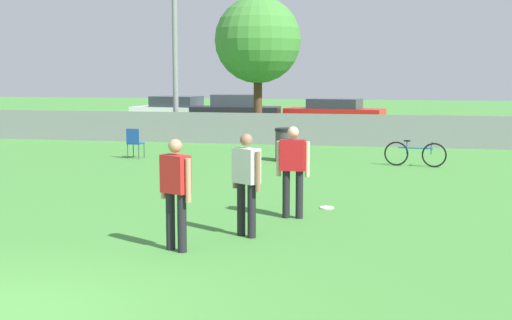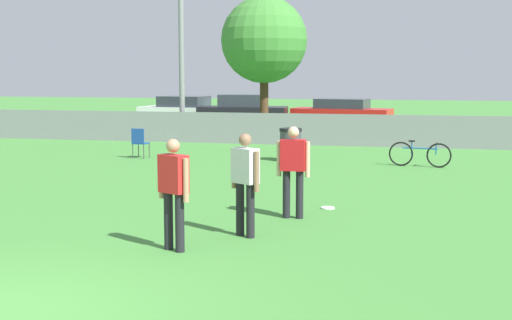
{
  "view_description": "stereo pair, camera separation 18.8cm",
  "coord_description": "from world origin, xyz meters",
  "px_view_note": "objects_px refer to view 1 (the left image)",
  "views": [
    {
      "loc": [
        4.17,
        -6.38,
        2.52
      ],
      "look_at": [
        1.63,
        5.26,
        1.05
      ],
      "focal_mm": 50.0,
      "sensor_mm": 36.0,
      "label": 1
    },
    {
      "loc": [
        4.35,
        -6.34,
        2.52
      ],
      "look_at": [
        1.63,
        5.26,
        1.05
      ],
      "focal_mm": 50.0,
      "sensor_mm": 36.0,
      "label": 2
    }
  ],
  "objects_px": {
    "parked_car_red": "(334,112)",
    "frisbee_disc": "(327,208)",
    "bicycle_sideline": "(415,154)",
    "parked_car_dark": "(236,111)",
    "tree_near_pole": "(258,40)",
    "player_receiver_white": "(246,177)",
    "folding_chair_sideline": "(135,141)",
    "trash_bin": "(286,145)",
    "player_defender_red": "(293,166)",
    "player_thrower_red": "(176,187)",
    "parked_car_white": "(177,111)"
  },
  "relations": [
    {
      "from": "parked_car_red",
      "to": "folding_chair_sideline",
      "type": "bearing_deg",
      "value": -98.37
    },
    {
      "from": "player_thrower_red",
      "to": "parked_car_red",
      "type": "height_order",
      "value": "player_thrower_red"
    },
    {
      "from": "player_defender_red",
      "to": "folding_chair_sideline",
      "type": "relative_size",
      "value": 1.81
    },
    {
      "from": "tree_near_pole",
      "to": "trash_bin",
      "type": "bearing_deg",
      "value": -70.97
    },
    {
      "from": "frisbee_disc",
      "to": "bicycle_sideline",
      "type": "relative_size",
      "value": 0.16
    },
    {
      "from": "frisbee_disc",
      "to": "trash_bin",
      "type": "distance_m",
      "value": 7.1
    },
    {
      "from": "player_defender_red",
      "to": "frisbee_disc",
      "type": "distance_m",
      "value": 1.44
    },
    {
      "from": "parked_car_dark",
      "to": "player_thrower_red",
      "type": "bearing_deg",
      "value": -82.38
    },
    {
      "from": "trash_bin",
      "to": "parked_car_dark",
      "type": "relative_size",
      "value": 0.23
    },
    {
      "from": "tree_near_pole",
      "to": "parked_car_red",
      "type": "bearing_deg",
      "value": 73.86
    },
    {
      "from": "parked_car_red",
      "to": "frisbee_disc",
      "type": "bearing_deg",
      "value": -75.21
    },
    {
      "from": "player_thrower_red",
      "to": "bicycle_sideline",
      "type": "height_order",
      "value": "player_thrower_red"
    },
    {
      "from": "folding_chair_sideline",
      "to": "parked_car_dark",
      "type": "bearing_deg",
      "value": -85.02
    },
    {
      "from": "bicycle_sideline",
      "to": "parked_car_red",
      "type": "bearing_deg",
      "value": 112.81
    },
    {
      "from": "tree_near_pole",
      "to": "trash_bin",
      "type": "distance_m",
      "value": 7.43
    },
    {
      "from": "player_receiver_white",
      "to": "tree_near_pole",
      "type": "bearing_deg",
      "value": 134.22
    },
    {
      "from": "tree_near_pole",
      "to": "player_defender_red",
      "type": "relative_size",
      "value": 3.33
    },
    {
      "from": "bicycle_sideline",
      "to": "frisbee_disc",
      "type": "bearing_deg",
      "value": -96.0
    },
    {
      "from": "trash_bin",
      "to": "parked_car_dark",
      "type": "height_order",
      "value": "parked_car_dark"
    },
    {
      "from": "tree_near_pole",
      "to": "player_thrower_red",
      "type": "height_order",
      "value": "tree_near_pole"
    },
    {
      "from": "tree_near_pole",
      "to": "trash_bin",
      "type": "height_order",
      "value": "tree_near_pole"
    },
    {
      "from": "player_thrower_red",
      "to": "folding_chair_sideline",
      "type": "distance_m",
      "value": 11.19
    },
    {
      "from": "tree_near_pole",
      "to": "player_receiver_white",
      "type": "bearing_deg",
      "value": -78.48
    },
    {
      "from": "tree_near_pole",
      "to": "parked_car_red",
      "type": "xyz_separation_m",
      "value": [
        2.11,
        7.3,
        -3.04
      ]
    },
    {
      "from": "player_receiver_white",
      "to": "parked_car_red",
      "type": "height_order",
      "value": "player_receiver_white"
    },
    {
      "from": "parked_car_dark",
      "to": "parked_car_red",
      "type": "height_order",
      "value": "parked_car_dark"
    },
    {
      "from": "player_receiver_white",
      "to": "parked_car_dark",
      "type": "relative_size",
      "value": 0.39
    },
    {
      "from": "parked_car_white",
      "to": "parked_car_red",
      "type": "height_order",
      "value": "parked_car_white"
    },
    {
      "from": "parked_car_red",
      "to": "parked_car_white",
      "type": "bearing_deg",
      "value": -166.18
    },
    {
      "from": "player_receiver_white",
      "to": "parked_car_white",
      "type": "bearing_deg",
      "value": 143.87
    },
    {
      "from": "player_defender_red",
      "to": "folding_chair_sideline",
      "type": "bearing_deg",
      "value": 128.09
    },
    {
      "from": "parked_car_white",
      "to": "player_thrower_red",
      "type": "bearing_deg",
      "value": -64.28
    },
    {
      "from": "parked_car_white",
      "to": "parked_car_dark",
      "type": "distance_m",
      "value": 3.37
    },
    {
      "from": "tree_near_pole",
      "to": "bicycle_sideline",
      "type": "xyz_separation_m",
      "value": [
        5.77,
        -6.7,
        -3.35
      ]
    },
    {
      "from": "parked_car_white",
      "to": "frisbee_disc",
      "type": "bearing_deg",
      "value": -57.01
    },
    {
      "from": "bicycle_sideline",
      "to": "parked_car_red",
      "type": "distance_m",
      "value": 14.48
    },
    {
      "from": "frisbee_disc",
      "to": "parked_car_red",
      "type": "height_order",
      "value": "parked_car_red"
    },
    {
      "from": "parked_car_white",
      "to": "bicycle_sideline",
      "type": "bearing_deg",
      "value": -42.87
    },
    {
      "from": "bicycle_sideline",
      "to": "parked_car_dark",
      "type": "xyz_separation_m",
      "value": [
        -8.03,
        12.35,
        0.38
      ]
    },
    {
      "from": "bicycle_sideline",
      "to": "trash_bin",
      "type": "height_order",
      "value": "trash_bin"
    },
    {
      "from": "player_thrower_red",
      "to": "frisbee_disc",
      "type": "bearing_deg",
      "value": 91.99
    },
    {
      "from": "player_thrower_red",
      "to": "player_defender_red",
      "type": "relative_size",
      "value": 1.0
    },
    {
      "from": "bicycle_sideline",
      "to": "parked_car_dark",
      "type": "height_order",
      "value": "parked_car_dark"
    },
    {
      "from": "player_defender_red",
      "to": "bicycle_sideline",
      "type": "bearing_deg",
      "value": 73.99
    },
    {
      "from": "frisbee_disc",
      "to": "trash_bin",
      "type": "relative_size",
      "value": 0.28
    },
    {
      "from": "player_receiver_white",
      "to": "folding_chair_sideline",
      "type": "xyz_separation_m",
      "value": [
        -5.48,
        9.06,
        -0.41
      ]
    },
    {
      "from": "parked_car_dark",
      "to": "parked_car_red",
      "type": "bearing_deg",
      "value": 16.54
    },
    {
      "from": "parked_car_dark",
      "to": "parked_car_red",
      "type": "relative_size",
      "value": 0.86
    },
    {
      "from": "player_defender_red",
      "to": "bicycle_sideline",
      "type": "height_order",
      "value": "player_defender_red"
    },
    {
      "from": "bicycle_sideline",
      "to": "folding_chair_sideline",
      "type": "bearing_deg",
      "value": -172.32
    }
  ]
}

